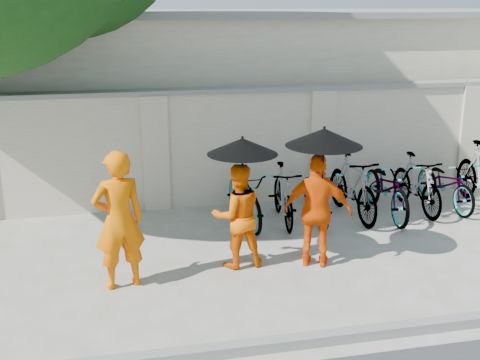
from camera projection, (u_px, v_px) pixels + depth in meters
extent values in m
plane|color=#AAA7A2|center=(253.00, 278.00, 7.94)|extent=(80.00, 80.00, 0.00)
cube|color=slate|center=(291.00, 342.00, 6.33)|extent=(40.00, 0.16, 0.12)
cube|color=beige|center=(266.00, 146.00, 10.86)|extent=(20.00, 0.30, 2.00)
cube|color=silver|center=(267.00, 85.00, 14.45)|extent=(14.00, 6.00, 3.20)
imported|color=#EB6400|center=(119.00, 220.00, 7.48)|extent=(0.74, 0.57, 1.79)
imported|color=#E75902|center=(237.00, 216.00, 8.12)|extent=(0.74, 0.60, 1.45)
cylinder|color=black|center=(242.00, 179.00, 7.91)|extent=(0.02, 0.02, 0.89)
cone|color=black|center=(242.00, 146.00, 7.78)|extent=(0.93, 0.93, 0.21)
imported|color=#E54803|center=(318.00, 211.00, 8.13)|extent=(1.00, 0.71, 1.58)
cylinder|color=black|center=(323.00, 172.00, 7.89)|extent=(0.02, 0.02, 0.93)
cone|color=black|center=(324.00, 137.00, 7.76)|extent=(1.01, 1.01, 0.23)
imported|color=gray|center=(245.00, 195.00, 9.84)|extent=(0.74, 1.80, 0.92)
imported|color=gray|center=(283.00, 195.00, 9.82)|extent=(0.61, 1.63, 0.96)
imported|color=gray|center=(317.00, 193.00, 10.02)|extent=(0.78, 1.77, 0.90)
imported|color=gray|center=(353.00, 186.00, 10.06)|extent=(0.60, 1.82, 1.08)
imported|color=gray|center=(387.00, 188.00, 10.15)|extent=(0.77, 1.92, 0.99)
imported|color=gray|center=(417.00, 183.00, 10.38)|extent=(0.51, 1.66, 0.99)
imported|color=gray|center=(446.00, 183.00, 10.58)|extent=(0.69, 1.70, 0.88)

